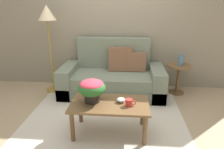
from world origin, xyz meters
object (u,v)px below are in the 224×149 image
(snack_bowl, at_px, (121,100))
(potted_plant, at_px, (92,88))
(floor_lamp, at_px, (48,22))
(table_vase, at_px, (181,60))
(coffee_table, at_px, (110,108))
(couch, at_px, (113,78))
(side_table, at_px, (178,74))
(coffee_mug, at_px, (129,102))

(snack_bowl, bearing_deg, potted_plant, -177.92)
(floor_lamp, bearing_deg, table_vase, 1.24)
(floor_lamp, bearing_deg, coffee_table, -46.65)
(couch, relative_size, potted_plant, 5.35)
(floor_lamp, xyz_separation_m, table_vase, (2.53, 0.05, -0.70))
(coffee_table, xyz_separation_m, potted_plant, (-0.24, 0.02, 0.27))
(couch, relative_size, coffee_table, 1.89)
(side_table, distance_m, floor_lamp, 2.69)
(potted_plant, relative_size, snack_bowl, 3.23)
(couch, relative_size, side_table, 3.35)
(side_table, xyz_separation_m, potted_plant, (-1.46, -1.40, 0.25))
(couch, height_order, snack_bowl, couch)
(coffee_table, relative_size, coffee_mug, 7.77)
(couch, bearing_deg, floor_lamp, 178.81)
(side_table, xyz_separation_m, snack_bowl, (-1.07, -1.39, 0.09))
(coffee_mug, xyz_separation_m, table_vase, (0.98, 1.47, 0.17))
(side_table, distance_m, table_vase, 0.28)
(snack_bowl, bearing_deg, floor_lamp, 137.29)
(potted_plant, bearing_deg, snack_bowl, 2.08)
(floor_lamp, xyz_separation_m, snack_bowl, (1.44, -1.33, -0.89))
(coffee_mug, bearing_deg, floor_lamp, 137.52)
(coffee_table, xyz_separation_m, table_vase, (1.24, 1.42, 0.29))
(floor_lamp, relative_size, coffee_mug, 12.56)
(floor_lamp, relative_size, snack_bowl, 14.71)
(coffee_table, relative_size, table_vase, 4.63)
(coffee_table, height_order, floor_lamp, floor_lamp)
(table_vase, bearing_deg, potted_plant, -136.63)
(coffee_mug, bearing_deg, side_table, 56.97)
(coffee_table, relative_size, side_table, 1.77)
(couch, distance_m, side_table, 1.29)
(couch, distance_m, coffee_table, 1.34)
(snack_bowl, bearing_deg, couch, 99.10)
(coffee_mug, height_order, table_vase, table_vase)
(couch, xyz_separation_m, coffee_table, (0.06, -1.34, 0.08))
(couch, bearing_deg, potted_plant, -97.82)
(coffee_table, height_order, table_vase, table_vase)
(side_table, relative_size, floor_lamp, 0.35)
(couch, bearing_deg, coffee_mug, -77.09)
(side_table, bearing_deg, table_vase, -12.02)
(floor_lamp, height_order, coffee_mug, floor_lamp)
(table_vase, bearing_deg, coffee_table, -131.06)
(side_table, bearing_deg, couch, -176.23)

